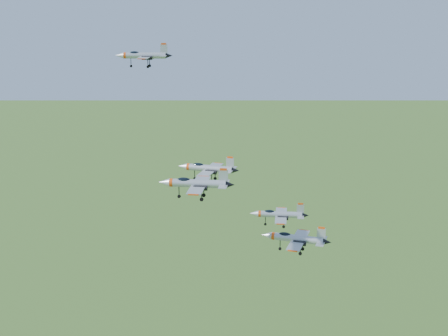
# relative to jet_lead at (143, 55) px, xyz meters

# --- Properties ---
(jet_lead) EXTENTS (11.31, 9.45, 3.03)m
(jet_lead) POSITION_rel_jet_lead_xyz_m (0.00, 0.00, 0.00)
(jet_lead) COLOR #A4ABB1
(jet_left_high) EXTENTS (10.56, 8.77, 2.82)m
(jet_left_high) POSITION_rel_jet_lead_xyz_m (17.67, -21.77, -16.20)
(jet_left_high) COLOR #A4ABB1
(jet_right_high) EXTENTS (11.58, 9.58, 3.09)m
(jet_right_high) POSITION_rel_jet_lead_xyz_m (17.99, -31.57, -15.95)
(jet_right_high) COLOR #A4ABB1
(jet_left_low) EXTENTS (11.05, 9.16, 2.95)m
(jet_left_low) POSITION_rel_jet_lead_xyz_m (28.15, -8.78, -27.96)
(jet_left_low) COLOR #A4ABB1
(jet_right_low) EXTENTS (11.08, 9.22, 2.96)m
(jet_right_low) POSITION_rel_jet_lead_xyz_m (32.68, -26.43, -25.56)
(jet_right_low) COLOR #A4ABB1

